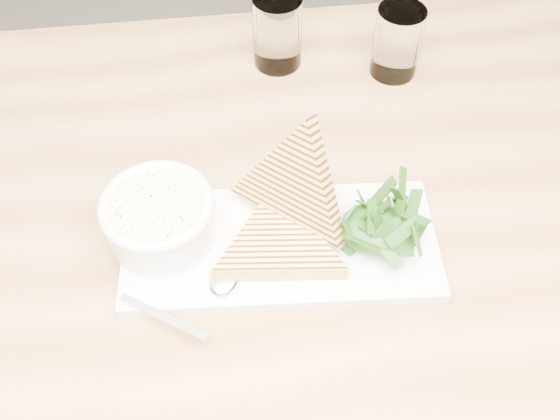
{
  "coord_description": "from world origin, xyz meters",
  "views": [
    {
      "loc": [
        -0.15,
        -0.29,
        1.38
      ],
      "look_at": [
        -0.14,
        0.13,
        0.81
      ],
      "focal_mm": 40.0,
      "sensor_mm": 36.0,
      "label": 1
    }
  ],
  "objects_px": {
    "table_top": "(389,217)",
    "platter": "(280,245)",
    "soup_bowl": "(161,222)",
    "glass_near": "(277,32)",
    "glass_far": "(397,42)"
  },
  "relations": [
    {
      "from": "glass_near",
      "to": "glass_far",
      "type": "xyz_separation_m",
      "value": [
        0.17,
        -0.03,
        -0.0
      ]
    },
    {
      "from": "table_top",
      "to": "soup_bowl",
      "type": "xyz_separation_m",
      "value": [
        -0.28,
        -0.04,
        0.06
      ]
    },
    {
      "from": "glass_far",
      "to": "table_top",
      "type": "bearing_deg",
      "value": -97.63
    },
    {
      "from": "table_top",
      "to": "glass_near",
      "type": "xyz_separation_m",
      "value": [
        -0.14,
        0.28,
        0.07
      ]
    },
    {
      "from": "table_top",
      "to": "platter",
      "type": "height_order",
      "value": "platter"
    },
    {
      "from": "soup_bowl",
      "to": "glass_near",
      "type": "xyz_separation_m",
      "value": [
        0.14,
        0.33,
        0.01
      ]
    },
    {
      "from": "platter",
      "to": "soup_bowl",
      "type": "distance_m",
      "value": 0.14
    },
    {
      "from": "glass_near",
      "to": "soup_bowl",
      "type": "bearing_deg",
      "value": -113.17
    },
    {
      "from": "soup_bowl",
      "to": "glass_near",
      "type": "bearing_deg",
      "value": 66.83
    },
    {
      "from": "glass_far",
      "to": "glass_near",
      "type": "bearing_deg",
      "value": 171.62
    },
    {
      "from": "table_top",
      "to": "platter",
      "type": "relative_size",
      "value": 3.48
    },
    {
      "from": "platter",
      "to": "glass_far",
      "type": "distance_m",
      "value": 0.36
    },
    {
      "from": "table_top",
      "to": "glass_far",
      "type": "xyz_separation_m",
      "value": [
        0.03,
        0.26,
        0.07
      ]
    },
    {
      "from": "table_top",
      "to": "glass_near",
      "type": "relative_size",
      "value": 11.68
    },
    {
      "from": "table_top",
      "to": "soup_bowl",
      "type": "bearing_deg",
      "value": -170.76
    }
  ]
}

